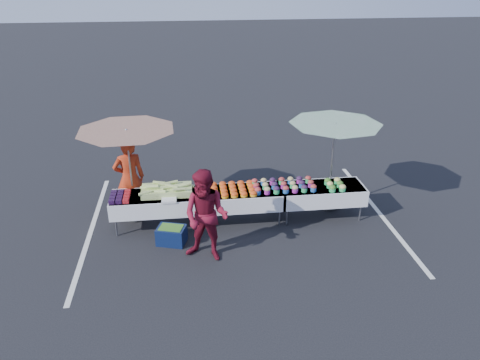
{
  "coord_description": "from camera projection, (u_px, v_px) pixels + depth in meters",
  "views": [
    {
      "loc": [
        -1.09,
        -8.91,
        5.17
      ],
      "look_at": [
        0.0,
        0.0,
        1.0
      ],
      "focal_mm": 35.0,
      "sensor_mm": 36.0,
      "label": 1
    }
  ],
  "objects": [
    {
      "name": "table_left",
      "position": [
        156.0,
        202.0,
        9.87
      ],
      "size": [
        1.86,
        0.81,
        0.75
      ],
      "color": "white",
      "rests_on": "ground"
    },
    {
      "name": "umbrella_right",
      "position": [
        335.0,
        131.0,
        10.12
      ],
      "size": [
        2.41,
        2.41,
        2.06
      ],
      "rotation": [
        0.0,
        0.0,
        -0.22
      ],
      "color": "black",
      "rests_on": "ground"
    },
    {
      "name": "customer",
      "position": [
        206.0,
        216.0,
        8.66
      ],
      "size": [
        1.09,
        0.99,
        1.82
      ],
      "primitive_type": "imported",
      "rotation": [
        0.0,
        0.0,
        -0.42
      ],
      "color": "maroon",
      "rests_on": "ground"
    },
    {
      "name": "storage_bin",
      "position": [
        171.0,
        235.0,
        9.44
      ],
      "size": [
        0.65,
        0.55,
        0.36
      ],
      "rotation": [
        0.0,
        0.0,
        -0.3
      ],
      "color": "#0C193D",
      "rests_on": "ground"
    },
    {
      "name": "umbrella_left",
      "position": [
        127.0,
        138.0,
        9.62
      ],
      "size": [
        2.63,
        2.63,
        2.1
      ],
      "rotation": [
        0.0,
        0.0,
        -0.35
      ],
      "color": "black",
      "rests_on": "ground"
    },
    {
      "name": "carrot_bowls",
      "position": [
        233.0,
        189.0,
        9.95
      ],
      "size": [
        0.95,
        0.69,
        0.11
      ],
      "color": "orange",
      "rests_on": "table_center"
    },
    {
      "name": "table_center",
      "position": [
        240.0,
        198.0,
        10.07
      ],
      "size": [
        1.86,
        0.81,
        0.75
      ],
      "color": "white",
      "rests_on": "ground"
    },
    {
      "name": "table_right",
      "position": [
        321.0,
        193.0,
        10.27
      ],
      "size": [
        1.86,
        0.81,
        0.75
      ],
      "color": "white",
      "rests_on": "ground"
    },
    {
      "name": "corn_pile",
      "position": [
        167.0,
        190.0,
        9.83
      ],
      "size": [
        1.16,
        0.57,
        0.26
      ],
      "color": "#B7CF6A",
      "rests_on": "table_left"
    },
    {
      "name": "stripe_left",
      "position": [
        91.0,
        230.0,
        9.96
      ],
      "size": [
        0.1,
        5.0,
        0.0
      ],
      "primitive_type": "cube",
      "color": "silver",
      "rests_on": "ground"
    },
    {
      "name": "vendor",
      "position": [
        130.0,
        178.0,
        10.16
      ],
      "size": [
        0.76,
        0.59,
        1.84
      ],
      "primitive_type": "imported",
      "rotation": [
        0.0,
        0.0,
        3.39
      ],
      "color": "#B43014",
      "rests_on": "ground"
    },
    {
      "name": "berry_punnets",
      "position": [
        120.0,
        197.0,
        9.65
      ],
      "size": [
        0.4,
        0.54,
        0.08
      ],
      "color": "black",
      "rests_on": "table_left"
    },
    {
      "name": "bean_baskets",
      "position": [
        335.0,
        184.0,
        10.11
      ],
      "size": [
        0.36,
        0.5,
        0.15
      ],
      "color": "green",
      "rests_on": "table_right"
    },
    {
      "name": "plastic_bags",
      "position": [
        169.0,
        200.0,
        9.55
      ],
      "size": [
        0.3,
        0.25,
        0.05
      ],
      "primitive_type": "cube",
      "color": "white",
      "rests_on": "table_left"
    },
    {
      "name": "potato_cups",
      "position": [
        284.0,
        185.0,
        10.07
      ],
      "size": [
        1.34,
        0.58,
        0.16
      ],
      "color": "#2357A4",
      "rests_on": "table_right"
    },
    {
      "name": "ground",
      "position": [
        240.0,
        221.0,
        10.32
      ],
      "size": [
        80.0,
        80.0,
        0.0
      ],
      "primitive_type": "plane",
      "color": "black"
    },
    {
      "name": "stripe_right",
      "position": [
        379.0,
        212.0,
        10.67
      ],
      "size": [
        0.1,
        5.0,
        0.0
      ],
      "primitive_type": "cube",
      "color": "silver",
      "rests_on": "ground"
    }
  ]
}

